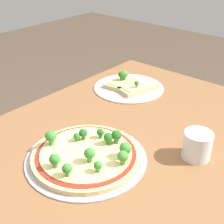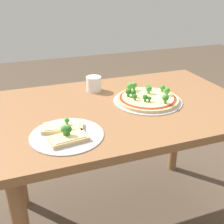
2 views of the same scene
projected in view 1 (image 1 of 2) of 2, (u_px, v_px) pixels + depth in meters
name	position (u px, v px, depth m)	size (l,w,h in m)	color
dining_table	(114.00, 166.00, 1.03)	(1.23, 0.82, 0.77)	brown
pizza_tray_whole	(88.00, 155.00, 0.89)	(0.35, 0.35, 0.07)	#A3A3A8
pizza_tray_slice	(129.00, 85.00, 1.32)	(0.30, 0.30, 0.07)	#A3A3A8
drinking_cup	(197.00, 145.00, 0.89)	(0.08, 0.08, 0.08)	white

